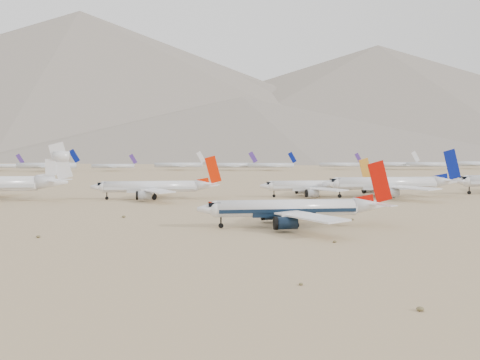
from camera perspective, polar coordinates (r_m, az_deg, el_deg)
The scene contains 9 objects.
ground at distance 123.60m, azimuth 1.38°, elevation -4.63°, with size 7000.00×7000.00×0.00m, color #957E57.
main_airliner at distance 118.04m, azimuth 5.91°, elevation -3.05°, with size 41.44×40.48×14.62m.
row2_navy_widebody at distance 199.40m, azimuth 15.88°, elevation -0.38°, with size 49.12×48.03×17.47m.
row2_gold_tail at distance 195.52m, azimuth 8.16°, elevation -0.63°, with size 39.79×38.92×14.17m.
row2_orange_tail at distance 186.17m, azimuth -8.95°, elevation -0.74°, with size 42.17×41.25×15.04m.
distant_storage_row at distance 460.51m, azimuth 2.43°, elevation 1.62°, with size 658.68×56.94×15.87m.
mountain_range at distance 1779.70m, azimuth -4.80°, elevation 8.73°, with size 7354.00×3024.00×470.00m.
foothills at distance 1338.38m, azimuth 16.49°, elevation 5.18°, with size 4637.50×1395.00×155.00m.
desert_scrub at distance 92.53m, azimuth 2.80°, elevation -7.09°, with size 261.14×121.67×0.63m.
Camera 1 is at (-19.24, -120.94, 16.72)m, focal length 40.00 mm.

